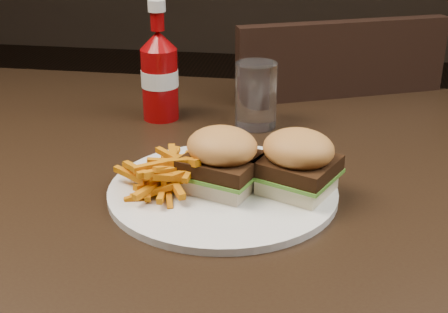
# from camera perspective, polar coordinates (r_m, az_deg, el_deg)

# --- Properties ---
(dining_table) EXTENTS (1.20, 0.80, 0.04)m
(dining_table) POSITION_cam_1_polar(r_m,az_deg,el_deg) (0.94, 1.10, -1.18)
(dining_table) COLOR black
(dining_table) RESTS_ON ground
(chair_far) EXTENTS (0.57, 0.57, 0.04)m
(chair_far) POSITION_cam_1_polar(r_m,az_deg,el_deg) (1.51, 6.64, -3.76)
(chair_far) COLOR black
(chair_far) RESTS_ON ground
(plate) EXTENTS (0.30, 0.30, 0.01)m
(plate) POSITION_cam_1_polar(r_m,az_deg,el_deg) (0.82, -0.11, -3.16)
(plate) COLOR white
(plate) RESTS_ON dining_table
(sandwich_half_a) EXTENTS (0.10, 0.10, 0.02)m
(sandwich_half_a) POSITION_cam_1_polar(r_m,az_deg,el_deg) (0.81, -0.17, -2.21)
(sandwich_half_a) COLOR beige
(sandwich_half_a) RESTS_ON plate
(sandwich_half_b) EXTENTS (0.11, 0.10, 0.02)m
(sandwich_half_b) POSITION_cam_1_polar(r_m,az_deg,el_deg) (0.81, 6.66, -2.45)
(sandwich_half_b) COLOR #FBEDBA
(sandwich_half_b) RESTS_ON plate
(fries_pile) EXTENTS (0.14, 0.14, 0.04)m
(fries_pile) POSITION_cam_1_polar(r_m,az_deg,el_deg) (0.81, -4.66, -1.35)
(fries_pile) COLOR #C46502
(fries_pile) RESTS_ON plate
(ketchup_bottle) EXTENTS (0.08, 0.08, 0.12)m
(ketchup_bottle) POSITION_cam_1_polar(r_m,az_deg,el_deg) (1.07, -5.87, 6.53)
(ketchup_bottle) COLOR #860508
(ketchup_bottle) RESTS_ON dining_table
(tumbler) EXTENTS (0.08, 0.08, 0.11)m
(tumbler) POSITION_cam_1_polar(r_m,az_deg,el_deg) (1.03, 2.94, 5.63)
(tumbler) COLOR white
(tumbler) RESTS_ON dining_table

